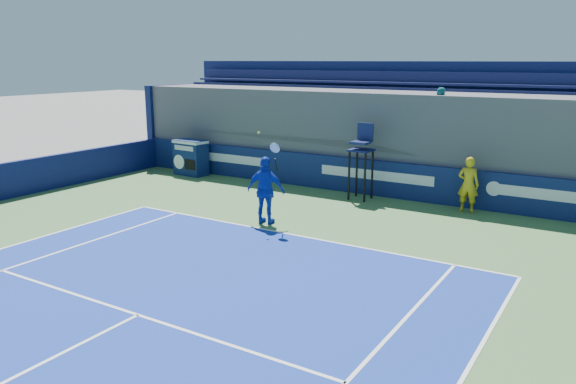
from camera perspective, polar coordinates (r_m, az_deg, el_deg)
The scene contains 6 objects.
ball_person at distance 17.45m, azimuth 17.84°, elevation 0.73°, with size 0.61×0.40×1.68m, color gold.
back_hoarding at distance 18.96m, azimuth 8.94°, elevation 1.40°, with size 20.40×0.21×1.20m.
match_clock at distance 22.44m, azimuth -9.85°, elevation 3.57°, with size 1.37×0.81×1.40m.
umpire_chair at distance 18.23m, azimuth 7.50°, elevation 3.94°, with size 0.71×0.71×2.48m.
tennis_player at distance 15.41m, azimuth -2.25°, elevation 0.17°, with size 1.16×0.63×2.57m.
stadium_seating at distance 20.64m, azimuth 11.33°, elevation 5.73°, with size 21.00×4.05×4.40m.
Camera 1 is at (7.14, -0.04, 4.46)m, focal length 35.00 mm.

